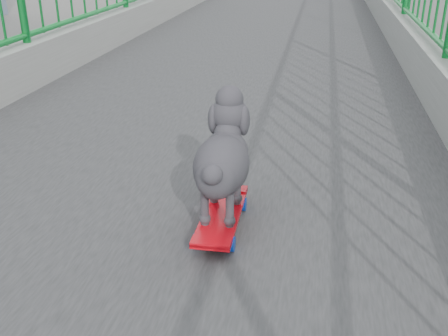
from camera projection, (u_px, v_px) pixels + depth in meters
footbridge at (223, 304)px, 4.30m from camera, size 3.00×24.00×7.00m
railing at (223, 63)px, 3.49m from camera, size 3.00×24.00×1.42m
skateboard at (222, 217)px, 1.92m from camera, size 0.15×0.46×0.06m
poodle at (223, 158)px, 1.85m from camera, size 0.20×0.47×0.39m
car_0 at (83, 200)px, 15.59m from camera, size 1.81×4.51×1.54m
car_1 at (29, 161)px, 18.47m from camera, size 1.45×4.15×1.37m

